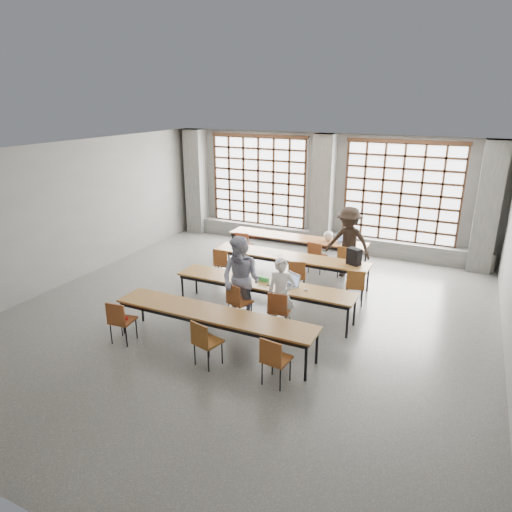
{
  "coord_description": "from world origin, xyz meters",
  "views": [
    {
      "loc": [
        4.0,
        -7.98,
        4.5
      ],
      "look_at": [
        0.04,
        0.4,
        1.26
      ],
      "focal_mm": 32.0,
      "sensor_mm": 36.0,
      "label": 1
    }
  ],
  "objects_px": {
    "chair_mid_left": "(222,261)",
    "backpack": "(354,257)",
    "student_female": "(241,280)",
    "green_box": "(263,279)",
    "desk_row_a": "(297,239)",
    "laptop_front": "(291,283)",
    "chair_near_mid": "(205,339)",
    "plastic_bag": "(328,236)",
    "chair_mid_centre": "(297,274)",
    "mouse": "(306,290)",
    "student_back": "(348,242)",
    "chair_front_right": "(279,308)",
    "chair_near_right": "(274,357)",
    "chair_near_left": "(120,318)",
    "student_male": "(281,295)",
    "chair_mid_right": "(355,283)",
    "chair_back_left": "(243,243)",
    "chair_front_left": "(237,299)",
    "desk_row_b": "(290,258)",
    "desk_row_d": "(214,316)",
    "phone": "(270,285)",
    "laptop_back": "(344,240)",
    "chair_back_mid": "(316,254)",
    "chair_back_right": "(346,258)",
    "desk_row_c": "(264,285)",
    "red_pouch": "(123,318)"
  },
  "relations": [
    {
      "from": "plastic_bag",
      "to": "red_pouch",
      "type": "xyz_separation_m",
      "value": [
        -2.32,
        -5.76,
        -0.37
      ]
    },
    {
      "from": "chair_back_left",
      "to": "red_pouch",
      "type": "bearing_deg",
      "value": -90.31
    },
    {
      "from": "desk_row_b",
      "to": "chair_near_mid",
      "type": "xyz_separation_m",
      "value": [
        0.06,
        -4.22,
        -0.13
      ]
    },
    {
      "from": "chair_front_right",
      "to": "chair_near_right",
      "type": "xyz_separation_m",
      "value": [
        0.63,
        -1.71,
        0.0
      ]
    },
    {
      "from": "chair_mid_left",
      "to": "chair_near_mid",
      "type": "relative_size",
      "value": 1.0
    },
    {
      "from": "mouse",
      "to": "green_box",
      "type": "relative_size",
      "value": 0.39
    },
    {
      "from": "plastic_bag",
      "to": "chair_mid_centre",
      "type": "bearing_deg",
      "value": -91.98
    },
    {
      "from": "chair_back_left",
      "to": "chair_back_right",
      "type": "bearing_deg",
      "value": -0.01
    },
    {
      "from": "chair_mid_left",
      "to": "backpack",
      "type": "distance_m",
      "value": 3.29
    },
    {
      "from": "desk_row_a",
      "to": "laptop_front",
      "type": "xyz_separation_m",
      "value": [
        1.11,
        -3.35,
        0.13
      ]
    },
    {
      "from": "desk_row_d",
      "to": "chair_front_left",
      "type": "bearing_deg",
      "value": 93.74
    },
    {
      "from": "phone",
      "to": "desk_row_b",
      "type": "bearing_deg",
      "value": 99.0
    },
    {
      "from": "chair_mid_left",
      "to": "laptop_front",
      "type": "relative_size",
      "value": 1.91
    },
    {
      "from": "red_pouch",
      "to": "chair_mid_right",
      "type": "bearing_deg",
      "value": 44.05
    },
    {
      "from": "green_box",
      "to": "red_pouch",
      "type": "distance_m",
      "value": 3.03
    },
    {
      "from": "chair_front_left",
      "to": "red_pouch",
      "type": "xyz_separation_m",
      "value": [
        -1.63,
        -1.64,
        -0.04
      ]
    },
    {
      "from": "student_back",
      "to": "laptop_front",
      "type": "relative_size",
      "value": 4.07
    },
    {
      "from": "student_female",
      "to": "student_back",
      "type": "distance_m",
      "value": 3.71
    },
    {
      "from": "student_female",
      "to": "green_box",
      "type": "height_order",
      "value": "student_female"
    },
    {
      "from": "chair_mid_right",
      "to": "chair_near_right",
      "type": "xyz_separation_m",
      "value": [
        -0.45,
        -3.6,
        0.0
      ]
    },
    {
      "from": "laptop_front",
      "to": "backpack",
      "type": "bearing_deg",
      "value": 64.17
    },
    {
      "from": "desk_row_c",
      "to": "chair_back_left",
      "type": "relative_size",
      "value": 4.55
    },
    {
      "from": "chair_front_right",
      "to": "chair_back_left",
      "type": "bearing_deg",
      "value": 126.32
    },
    {
      "from": "chair_back_left",
      "to": "chair_front_left",
      "type": "relative_size",
      "value": 1.0
    },
    {
      "from": "desk_row_c",
      "to": "chair_mid_right",
      "type": "height_order",
      "value": "chair_mid_right"
    },
    {
      "from": "student_male",
      "to": "laptop_front",
      "type": "xyz_separation_m",
      "value": [
        -0.02,
        0.6,
        0.03
      ]
    },
    {
      "from": "desk_row_c",
      "to": "phone",
      "type": "distance_m",
      "value": 0.22
    },
    {
      "from": "chair_mid_right",
      "to": "green_box",
      "type": "distance_m",
      "value": 2.11
    },
    {
      "from": "chair_back_mid",
      "to": "desk_row_c",
      "type": "bearing_deg",
      "value": -95.18
    },
    {
      "from": "chair_front_right",
      "to": "chair_near_mid",
      "type": "xyz_separation_m",
      "value": [
        -0.68,
        -1.71,
        0.0
      ]
    },
    {
      "from": "chair_back_right",
      "to": "green_box",
      "type": "relative_size",
      "value": 3.52
    },
    {
      "from": "chair_near_mid",
      "to": "green_box",
      "type": "xyz_separation_m",
      "value": [
        0.02,
        2.42,
        0.24
      ]
    },
    {
      "from": "green_box",
      "to": "chair_mid_left",
      "type": "bearing_deg",
      "value": 145.04
    },
    {
      "from": "chair_front_left",
      "to": "student_male",
      "type": "relative_size",
      "value": 0.57
    },
    {
      "from": "chair_near_right",
      "to": "chair_mid_centre",
      "type": "bearing_deg",
      "value": 104.79
    },
    {
      "from": "chair_near_left",
      "to": "student_male",
      "type": "bearing_deg",
      "value": 35.87
    },
    {
      "from": "chair_front_right",
      "to": "chair_near_right",
      "type": "distance_m",
      "value": 1.82
    },
    {
      "from": "student_male",
      "to": "laptop_front",
      "type": "relative_size",
      "value": 3.32
    },
    {
      "from": "desk_row_b",
      "to": "chair_back_left",
      "type": "distance_m",
      "value": 2.02
    },
    {
      "from": "chair_near_left",
      "to": "backpack",
      "type": "relative_size",
      "value": 2.2
    },
    {
      "from": "chair_mid_left",
      "to": "chair_front_left",
      "type": "distance_m",
      "value": 2.35
    },
    {
      "from": "laptop_back",
      "to": "phone",
      "type": "relative_size",
      "value": 3.35
    },
    {
      "from": "desk_row_b",
      "to": "student_female",
      "type": "relative_size",
      "value": 2.17
    },
    {
      "from": "desk_row_a",
      "to": "desk_row_b",
      "type": "bearing_deg",
      "value": -75.62
    },
    {
      "from": "chair_back_mid",
      "to": "student_female",
      "type": "xyz_separation_m",
      "value": [
        -0.56,
        -3.32,
        0.38
      ]
    },
    {
      "from": "desk_row_d",
      "to": "mouse",
      "type": "bearing_deg",
      "value": 54.57
    },
    {
      "from": "student_male",
      "to": "chair_near_mid",
      "type": "bearing_deg",
      "value": -128.83
    },
    {
      "from": "student_back",
      "to": "mouse",
      "type": "bearing_deg",
      "value": -83.66
    },
    {
      "from": "phone",
      "to": "chair_front_right",
      "type": "bearing_deg",
      "value": -50.93
    },
    {
      "from": "desk_row_d",
      "to": "phone",
      "type": "distance_m",
      "value": 1.67
    }
  ]
}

